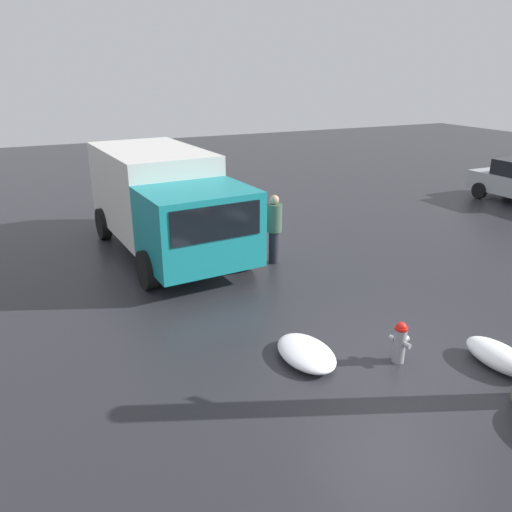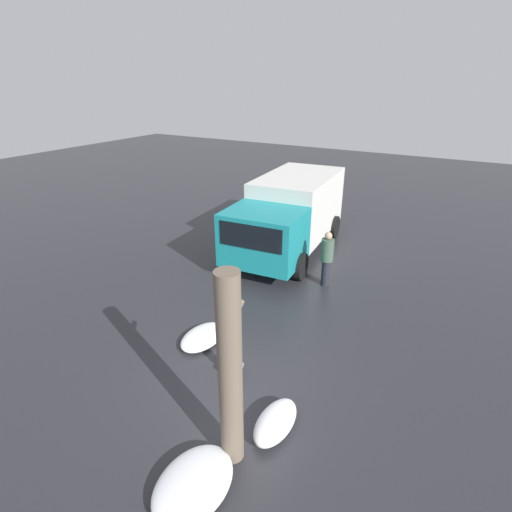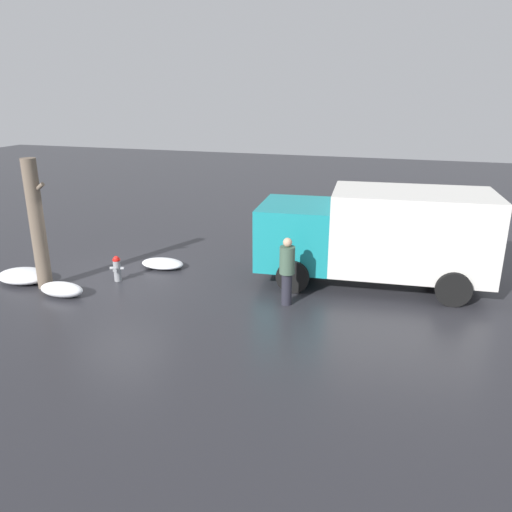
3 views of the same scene
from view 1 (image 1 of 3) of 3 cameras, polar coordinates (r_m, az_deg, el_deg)
The scene contains 6 objects.
ground_plane at distance 9.04m, azimuth 15.87°, elevation -11.49°, with size 60.00×60.00×0.00m, color #28282D.
fire_hydrant at distance 8.85m, azimuth 16.13°, elevation -9.36°, with size 0.42×0.32×0.75m.
delivery_truck at distance 13.51m, azimuth -10.50°, elevation 6.46°, with size 6.47×3.13×2.66m.
pedestrian at distance 12.56m, azimuth 2.08°, elevation 3.39°, with size 0.39×0.39×1.78m.
snow_pile_by_hydrant at distance 9.42m, azimuth 25.96°, elevation -10.24°, with size 1.25×0.63×0.37m.
snow_pile_curbside at distance 8.73m, azimuth 5.75°, elevation -10.95°, with size 1.34×0.86×0.26m.
Camera 1 is at (-5.65, 5.28, 4.69)m, focal length 35.00 mm.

